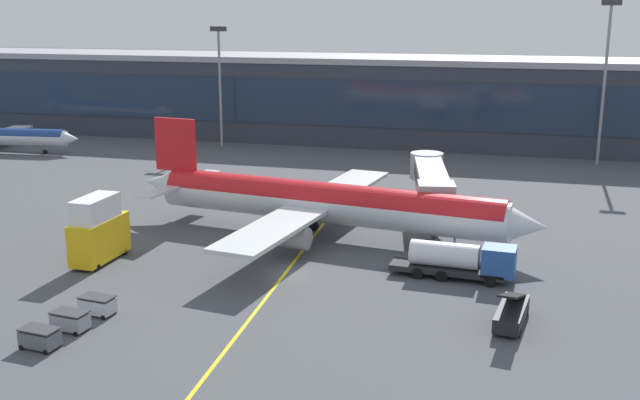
% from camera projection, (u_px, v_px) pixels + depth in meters
% --- Properties ---
extents(ground_plane, '(700.00, 700.00, 0.00)m').
position_uv_depth(ground_plane, '(290.00, 274.00, 67.17)').
color(ground_plane, '#47494F').
extents(apron_lead_in_line, '(4.09, 79.92, 0.01)m').
position_uv_depth(apron_lead_in_line, '(290.00, 266.00, 69.19)').
color(apron_lead_in_line, yellow).
rests_on(apron_lead_in_line, ground_plane).
extents(terminal_building, '(208.23, 17.37, 14.94)m').
position_uv_depth(terminal_building, '(411.00, 100.00, 131.52)').
color(terminal_building, '#2D333D').
rests_on(terminal_building, ground_plane).
extents(main_airliner, '(44.44, 35.45, 11.42)m').
position_uv_depth(main_airliner, '(324.00, 202.00, 77.08)').
color(main_airliner, silver).
rests_on(main_airliner, ground_plane).
extents(jet_bridge, '(6.88, 19.14, 6.44)m').
position_uv_depth(jet_bridge, '(431.00, 180.00, 82.46)').
color(jet_bridge, '#B2B7BC').
rests_on(jet_bridge, ground_plane).
extents(fuel_tanker, '(10.93, 3.18, 3.25)m').
position_uv_depth(fuel_tanker, '(461.00, 260.00, 65.58)').
color(fuel_tanker, '#232326').
rests_on(fuel_tanker, ground_plane).
extents(catering_lift, '(2.65, 6.86, 6.30)m').
position_uv_depth(catering_lift, '(98.00, 230.00, 69.75)').
color(catering_lift, yellow).
rests_on(catering_lift, ground_plane).
extents(belt_loader, '(2.64, 7.01, 3.49)m').
position_uv_depth(belt_loader, '(512.00, 312.00, 56.25)').
color(belt_loader, black).
rests_on(belt_loader, ground_plane).
extents(baggage_cart_0, '(2.80, 1.87, 1.48)m').
position_uv_depth(baggage_cart_0, '(40.00, 338.00, 52.35)').
color(baggage_cart_0, '#595B60').
rests_on(baggage_cart_0, ground_plane).
extents(baggage_cart_1, '(2.80, 1.87, 1.48)m').
position_uv_depth(baggage_cart_1, '(70.00, 320.00, 55.25)').
color(baggage_cart_1, gray).
rests_on(baggage_cart_1, ground_plane).
extents(baggage_cart_2, '(2.80, 1.87, 1.48)m').
position_uv_depth(baggage_cart_2, '(97.00, 305.00, 58.14)').
color(baggage_cart_2, '#B2B7BC').
rests_on(baggage_cart_2, ground_plane).
extents(apron_light_mast_0, '(2.80, 0.50, 24.27)m').
position_uv_depth(apron_light_mast_0, '(605.00, 71.00, 111.03)').
color(apron_light_mast_0, gray).
rests_on(apron_light_mast_0, ground_plane).
extents(apron_light_mast_1, '(2.80, 0.50, 20.15)m').
position_uv_depth(apron_light_mast_1, '(220.00, 76.00, 126.98)').
color(apron_light_mast_1, gray).
rests_on(apron_light_mast_1, ground_plane).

